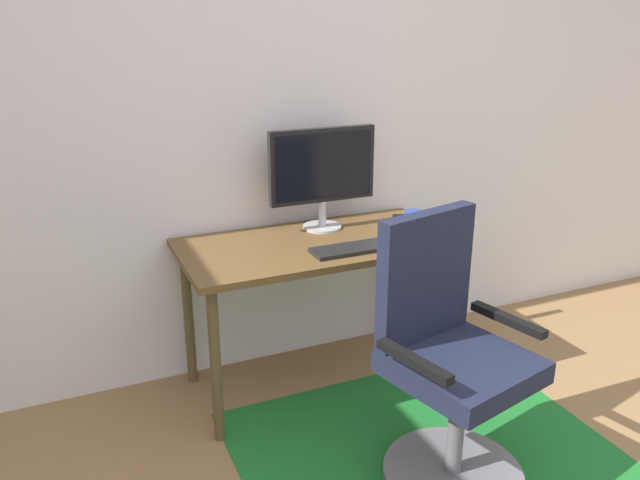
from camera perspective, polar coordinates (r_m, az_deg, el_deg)
name	(u,v)px	position (r m, az deg, el deg)	size (l,w,h in m)	color
wall_back	(278,96)	(2.99, -3.83, 12.76)	(6.00, 0.10, 2.60)	silver
area_rug	(437,463)	(2.66, 10.46, -19.12)	(1.45, 1.34, 0.01)	#1B6A26
desk	(318,259)	(2.83, -0.18, -1.69)	(1.21, 0.60, 0.71)	brown
monitor	(322,170)	(2.90, 0.22, 6.33)	(0.51, 0.18, 0.47)	#B2B2B7
keyboard	(360,248)	(2.70, 3.65, -0.68)	(0.43, 0.13, 0.02)	black
computer_mouse	(421,239)	(2.81, 9.04, 0.10)	(0.06, 0.10, 0.03)	white
coffee_cup	(413,221)	(2.94, 8.39, 1.67)	(0.09, 0.09, 0.10)	#203FA2
cell_phone	(400,219)	(3.11, 7.22, 1.87)	(0.07, 0.14, 0.01)	black
office_chair	(448,377)	(2.38, 11.46, -12.00)	(0.59, 0.54, 1.01)	slate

